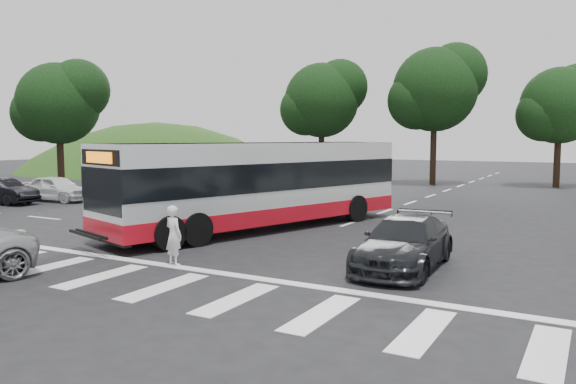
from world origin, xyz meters
The scene contains 12 objects.
ground centered at (0.00, 0.00, 0.00)m, with size 140.00×140.00×0.00m, color black.
hillside_nw centered at (-32.00, 30.00, 0.00)m, with size 44.00×44.00×10.00m, color #204616.
crosswalk_ladder centered at (0.00, -5.00, 0.01)m, with size 18.00×2.60×0.01m, color silver.
tree_north_a centered at (-1.92, 26.07, 6.92)m, with size 6.60×6.15×10.17m.
tree_north_b centered at (6.07, 28.06, 5.66)m, with size 5.72×5.33×8.43m.
tree_north_c centered at (-9.92, 24.06, 6.29)m, with size 6.16×5.74×9.30m.
tree_west_a centered at (-21.93, 10.06, 5.66)m, with size 5.72×5.33×8.43m.
transit_bus centered at (-2.44, 3.13, 1.61)m, with size 2.70×12.46×3.22m, color silver, non-canonical shape.
pedestrian centered at (-1.29, -3.14, 0.80)m, with size 0.59×0.39×1.61m, color silver.
dark_sedan centered at (4.23, -0.49, 0.67)m, with size 1.88×4.63×1.34m, color black.
west_car_white centered at (-16.84, 5.50, 0.69)m, with size 1.64×4.08×1.39m, color silver.
west_car_black centered at (-18.24, 3.33, 0.66)m, with size 1.39×4.00×1.32m, color black.
Camera 1 is at (8.60, -14.59, 3.41)m, focal length 35.00 mm.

